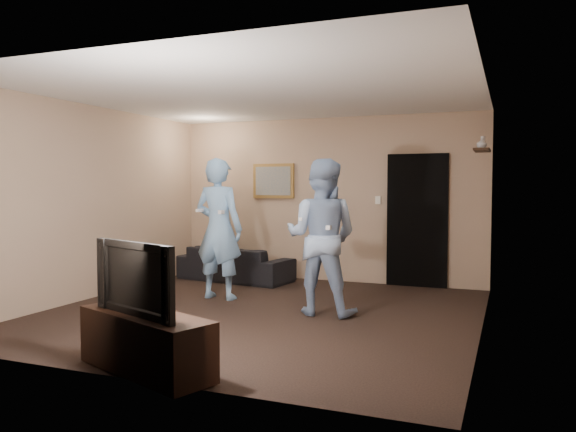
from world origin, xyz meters
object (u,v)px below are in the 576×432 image
at_px(tv_console, 146,342).
at_px(wii_player_right, 321,237).
at_px(wii_player_left, 219,229).
at_px(sofa, 235,264).
at_px(television, 145,277).

height_order(tv_console, wii_player_right, wii_player_right).
bearing_deg(wii_player_left, wii_player_right, -12.47).
distance_m(sofa, wii_player_right, 2.75).
height_order(tv_console, wii_player_left, wii_player_left).
bearing_deg(wii_player_right, wii_player_left, 167.53).
bearing_deg(sofa, tv_console, 116.00).
bearing_deg(sofa, wii_player_left, 116.67).
distance_m(tv_console, television, 0.53).
xyz_separation_m(sofa, television, (1.38, -4.27, 0.51)).
xyz_separation_m(wii_player_left, wii_player_right, (1.57, -0.35, -0.03)).
distance_m(tv_console, wii_player_right, 2.71).
bearing_deg(tv_console, wii_player_left, 127.89).
bearing_deg(wii_player_left, tv_console, -72.47).
relative_size(tv_console, wii_player_right, 0.72).
xyz_separation_m(tv_console, television, (0.00, 0.00, 0.53)).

